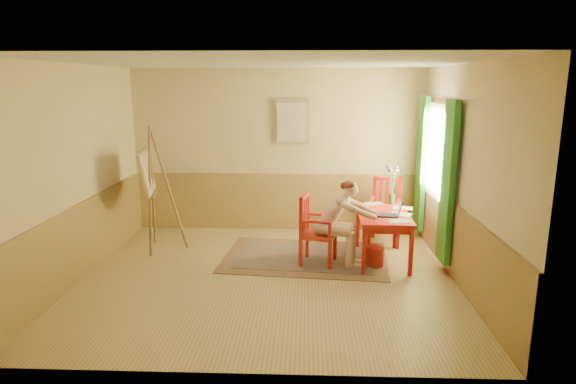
{
  "coord_description": "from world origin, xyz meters",
  "views": [
    {
      "loc": [
        0.51,
        -6.16,
        2.56
      ],
      "look_at": [
        0.25,
        0.55,
        1.05
      ],
      "focal_mm": 30.47,
      "sensor_mm": 36.0,
      "label": 1
    }
  ],
  "objects_px": {
    "figure": "(338,219)",
    "easel": "(150,177)",
    "table": "(383,219)",
    "chair_back": "(385,211)",
    "chair_left": "(315,230)",
    "laptop": "(390,213)"
  },
  "relations": [
    {
      "from": "table",
      "to": "laptop",
      "type": "bearing_deg",
      "value": -58.98
    },
    {
      "from": "table",
      "to": "figure",
      "type": "xyz_separation_m",
      "value": [
        -0.66,
        -0.21,
        0.06
      ]
    },
    {
      "from": "table",
      "to": "chair_back",
      "type": "relative_size",
      "value": 1.16
    },
    {
      "from": "easel",
      "to": "table",
      "type": "bearing_deg",
      "value": -6.17
    },
    {
      "from": "chair_left",
      "to": "laptop",
      "type": "xyz_separation_m",
      "value": [
        1.06,
        0.02,
        0.26
      ]
    },
    {
      "from": "easel",
      "to": "chair_left",
      "type": "bearing_deg",
      "value": -11.8
    },
    {
      "from": "laptop",
      "to": "easel",
      "type": "xyz_separation_m",
      "value": [
        -3.57,
        0.51,
        0.38
      ]
    },
    {
      "from": "table",
      "to": "figure",
      "type": "height_order",
      "value": "figure"
    },
    {
      "from": "chair_left",
      "to": "chair_back",
      "type": "xyz_separation_m",
      "value": [
        1.15,
        1.05,
        0.02
      ]
    },
    {
      "from": "table",
      "to": "chair_left",
      "type": "xyz_separation_m",
      "value": [
        -0.98,
        -0.15,
        -0.12
      ]
    },
    {
      "from": "table",
      "to": "laptop",
      "type": "distance_m",
      "value": 0.2
    },
    {
      "from": "chair_back",
      "to": "figure",
      "type": "distance_m",
      "value": 1.4
    },
    {
      "from": "table",
      "to": "easel",
      "type": "height_order",
      "value": "easel"
    },
    {
      "from": "chair_left",
      "to": "laptop",
      "type": "relative_size",
      "value": 2.51
    },
    {
      "from": "table",
      "to": "chair_back",
      "type": "bearing_deg",
      "value": 79.25
    },
    {
      "from": "table",
      "to": "chair_left",
      "type": "relative_size",
      "value": 1.2
    },
    {
      "from": "chair_back",
      "to": "chair_left",
      "type": "bearing_deg",
      "value": -137.65
    },
    {
      "from": "chair_left",
      "to": "chair_back",
      "type": "height_order",
      "value": "chair_back"
    },
    {
      "from": "figure",
      "to": "easel",
      "type": "relative_size",
      "value": 0.64
    },
    {
      "from": "figure",
      "to": "chair_back",
      "type": "bearing_deg",
      "value": 53.3
    },
    {
      "from": "table",
      "to": "laptop",
      "type": "height_order",
      "value": "laptop"
    },
    {
      "from": "chair_back",
      "to": "figure",
      "type": "relative_size",
      "value": 0.84
    }
  ]
}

